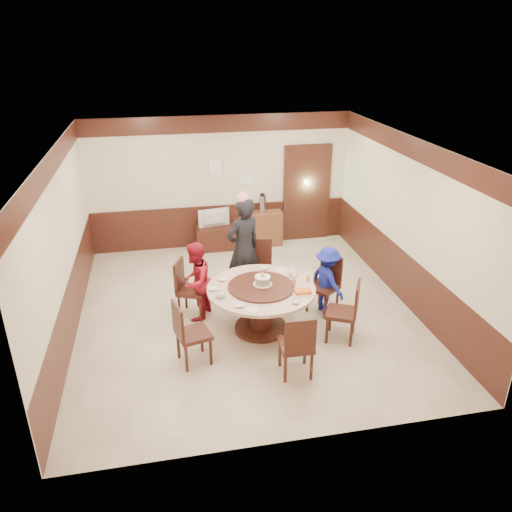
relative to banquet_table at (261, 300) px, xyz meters
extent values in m
plane|color=#C5B39D|center=(-0.13, 0.61, -0.53)|extent=(6.00, 6.00, 0.00)
plane|color=white|center=(-0.13, 0.61, 2.27)|extent=(6.00, 6.00, 0.00)
cube|color=beige|center=(-0.13, 3.61, 0.87)|extent=(5.50, 0.04, 2.80)
cube|color=beige|center=(-0.13, -2.39, 0.87)|extent=(5.50, 0.04, 2.80)
cube|color=beige|center=(-2.88, 0.61, 0.87)|extent=(0.04, 6.00, 2.80)
cube|color=beige|center=(2.62, 0.61, 0.87)|extent=(0.04, 6.00, 2.80)
cube|color=#391812|center=(-0.13, 0.61, -0.08)|extent=(5.50, 6.00, 0.90)
cube|color=#391812|center=(-0.13, 0.61, 2.09)|extent=(5.50, 6.00, 0.35)
cube|color=#391812|center=(1.77, 3.56, 0.52)|extent=(1.05, 0.08, 2.18)
cube|color=#85CE99|center=(1.77, 3.58, 0.52)|extent=(0.88, 0.02, 2.05)
cylinder|color=#391812|center=(0.00, 0.00, -0.50)|extent=(0.83, 0.83, 0.06)
cylinder|color=#391812|center=(0.00, 0.00, -0.18)|extent=(0.33, 0.33, 0.65)
cylinder|color=#CFA896|center=(0.00, 0.00, 0.19)|extent=(1.67, 1.67, 0.05)
cylinder|color=#391812|center=(0.00, 0.00, 0.23)|extent=(1.02, 1.02, 0.03)
cube|color=#391812|center=(1.13, 0.36, -0.08)|extent=(0.62, 0.62, 0.06)
cube|color=#391812|center=(1.30, 0.48, 0.19)|extent=(0.28, 0.36, 0.50)
cube|color=#391812|center=(1.13, 0.36, -0.32)|extent=(0.36, 0.36, 0.42)
cube|color=#391812|center=(0.24, 1.19, -0.08)|extent=(0.51, 0.51, 0.06)
cube|color=#391812|center=(0.28, 1.39, 0.19)|extent=(0.42, 0.12, 0.50)
cube|color=#391812|center=(0.24, 1.19, -0.32)|extent=(0.36, 0.36, 0.42)
cube|color=#391812|center=(-1.01, 0.67, -0.08)|extent=(0.57, 0.57, 0.06)
cube|color=#391812|center=(-1.21, 0.74, 0.19)|extent=(0.19, 0.40, 0.50)
cube|color=#391812|center=(-1.01, 0.67, -0.32)|extent=(0.36, 0.36, 0.42)
cube|color=#391812|center=(-1.10, -0.63, -0.08)|extent=(0.54, 0.54, 0.06)
cube|color=#391812|center=(-1.31, -0.69, 0.19)|extent=(0.14, 0.42, 0.50)
cube|color=#391812|center=(-1.10, -0.63, -0.32)|extent=(0.36, 0.36, 0.42)
cube|color=#391812|center=(0.24, -1.17, -0.08)|extent=(0.46, 0.46, 0.06)
cube|color=#391812|center=(0.23, -1.38, 0.19)|extent=(0.42, 0.06, 0.50)
cube|color=#391812|center=(0.24, -1.17, -0.32)|extent=(0.36, 0.36, 0.42)
cube|color=#391812|center=(1.14, -0.49, -0.08)|extent=(0.59, 0.59, 0.06)
cube|color=#391812|center=(1.33, -0.58, 0.19)|extent=(0.23, 0.39, 0.50)
cube|color=#391812|center=(1.14, -0.49, -0.32)|extent=(0.36, 0.36, 0.42)
imported|color=black|center=(-0.07, 1.15, 0.38)|extent=(0.79, 0.67, 1.83)
imported|color=maroon|center=(-0.96, 0.58, 0.13)|extent=(0.73, 0.80, 1.32)
imported|color=navy|center=(1.20, 0.36, 0.04)|extent=(0.65, 0.84, 1.15)
cylinder|color=white|center=(0.03, 0.04, 0.25)|extent=(0.29, 0.29, 0.01)
cylinder|color=tan|center=(0.03, 0.04, 0.31)|extent=(0.24, 0.24, 0.11)
cylinder|color=white|center=(0.03, 0.04, 0.37)|extent=(0.24, 0.24, 0.01)
sphere|color=pink|center=(0.03, 0.04, 0.41)|extent=(0.07, 0.07, 0.07)
ellipsoid|color=white|center=(-0.66, -0.20, 0.28)|extent=(0.17, 0.15, 0.13)
ellipsoid|color=white|center=(0.58, 0.30, 0.28)|extent=(0.17, 0.15, 0.13)
imported|color=white|center=(-0.54, 0.35, 0.23)|extent=(0.14, 0.14, 0.03)
imported|color=white|center=(0.38, -0.57, 0.24)|extent=(0.13, 0.13, 0.04)
imported|color=white|center=(-0.43, -0.50, 0.23)|extent=(0.14, 0.14, 0.04)
imported|color=white|center=(0.67, -0.19, 0.24)|extent=(0.14, 0.14, 0.04)
imported|color=white|center=(-0.74, 0.07, 0.23)|extent=(0.14, 0.14, 0.04)
imported|color=white|center=(0.18, 0.62, 0.24)|extent=(0.14, 0.14, 0.04)
cylinder|color=white|center=(-0.25, -0.65, 0.22)|extent=(0.18, 0.18, 0.01)
cylinder|color=white|center=(0.45, 0.50, 0.22)|extent=(0.18, 0.18, 0.01)
cube|color=white|center=(0.56, -0.32, 0.23)|extent=(0.30, 0.20, 0.02)
cube|color=#EA581A|center=(0.56, -0.32, 0.26)|extent=(0.24, 0.15, 0.04)
cylinder|color=white|center=(0.52, -0.02, 0.30)|extent=(0.06, 0.06, 0.16)
cylinder|color=white|center=(0.74, 0.01, 0.30)|extent=(0.06, 0.06, 0.16)
cylinder|color=white|center=(0.59, 0.38, 0.30)|extent=(0.06, 0.06, 0.16)
cube|color=#391812|center=(-0.30, 3.36, -0.28)|extent=(0.85, 0.45, 0.50)
imported|color=gray|center=(-0.30, 3.36, 0.16)|extent=(0.68, 0.20, 0.39)
cube|color=brown|center=(0.76, 3.39, -0.16)|extent=(0.80, 0.40, 0.75)
cylinder|color=silver|center=(0.74, 3.39, 0.41)|extent=(0.15, 0.15, 0.38)
cube|color=white|center=(-0.23, 3.56, 1.22)|extent=(0.25, 0.00, 0.35)
cube|color=white|center=(0.42, 3.56, 0.92)|extent=(0.30, 0.00, 0.22)
camera|label=1|loc=(-1.41, -6.60, 3.80)|focal=35.00mm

